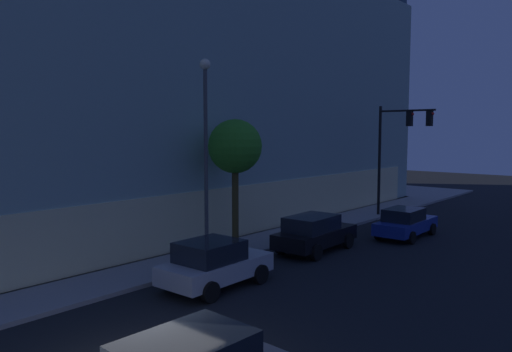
# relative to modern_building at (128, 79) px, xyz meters

# --- Properties ---
(modern_building) EXTENTS (38.33, 22.85, 18.03)m
(modern_building) POSITION_rel_modern_building_xyz_m (0.00, 0.00, 0.00)
(modern_building) COLOR #4C4C51
(modern_building) RESTS_ON ground
(traffic_light_far_corner) EXTENTS (0.33, 3.60, 6.90)m
(traffic_light_far_corner) POSITION_rel_modern_building_xyz_m (9.41, -14.76, -3.90)
(traffic_light_far_corner) COLOR black
(traffic_light_far_corner) RESTS_ON sidewalk_corner
(street_lamp_sidewalk) EXTENTS (0.44, 0.44, 8.20)m
(street_lamp_sidewalk) POSITION_rel_modern_building_xyz_m (-5.60, -13.38, -3.66)
(street_lamp_sidewalk) COLOR #494949
(street_lamp_sidewalk) RESTS_ON sidewalk_corner
(sidewalk_tree) EXTENTS (2.43, 2.43, 5.86)m
(sidewalk_tree) POSITION_rel_modern_building_xyz_m (-3.30, -12.85, -4.21)
(sidewalk_tree) COLOR #4C401E
(sidewalk_tree) RESTS_ON sidewalk_corner
(car_silver) EXTENTS (4.16, 2.25, 1.69)m
(car_silver) POSITION_rel_modern_building_xyz_m (-7.55, -15.83, -8.08)
(car_silver) COLOR #B7BABF
(car_silver) RESTS_ON ground
(car_black) EXTENTS (4.62, 2.20, 1.67)m
(car_black) POSITION_rel_modern_building_xyz_m (-0.95, -15.57, -8.07)
(car_black) COLOR black
(car_black) RESTS_ON ground
(car_blue) EXTENTS (4.44, 2.03, 1.53)m
(car_blue) POSITION_rel_modern_building_xyz_m (4.63, -17.44, -8.17)
(car_blue) COLOR navy
(car_blue) RESTS_ON ground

